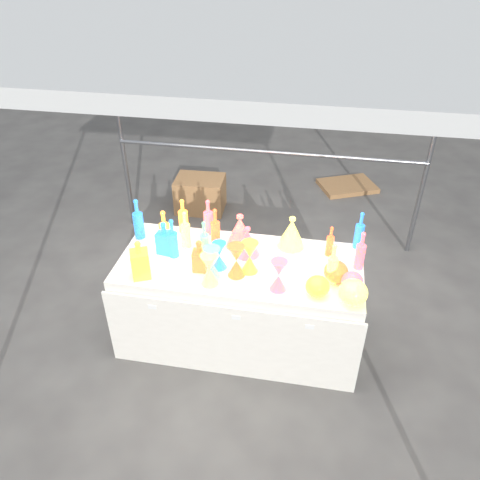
% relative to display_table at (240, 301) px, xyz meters
% --- Properties ---
extents(ground, '(80.00, 80.00, 0.00)m').
position_rel_display_table_xyz_m(ground, '(-0.00, 0.01, -0.37)').
color(ground, slate).
rests_on(ground, ground).
extents(canopy_tent, '(3.15, 3.15, 2.46)m').
position_rel_display_table_xyz_m(canopy_tent, '(-0.00, 0.02, 2.01)').
color(canopy_tent, gray).
rests_on(canopy_tent, ground).
extents(display_table, '(1.84, 0.83, 0.75)m').
position_rel_display_table_xyz_m(display_table, '(0.00, 0.00, 0.00)').
color(display_table, white).
rests_on(display_table, ground).
extents(cardboard_box_closed, '(0.57, 0.43, 0.40)m').
position_rel_display_table_xyz_m(cardboard_box_closed, '(-0.83, 1.96, -0.17)').
color(cardboard_box_closed, '#AD7C4E').
rests_on(cardboard_box_closed, ground).
extents(cardboard_box_flat, '(0.82, 0.72, 0.06)m').
position_rel_display_table_xyz_m(cardboard_box_flat, '(0.90, 2.82, -0.35)').
color(cardboard_box_flat, '#AD7C4E').
rests_on(cardboard_box_flat, ground).
extents(bottle_0, '(0.10, 0.10, 0.30)m').
position_rel_display_table_xyz_m(bottle_0, '(-0.52, 0.35, 0.52)').
color(bottle_0, red).
rests_on(bottle_0, display_table).
extents(bottle_1, '(0.11, 0.11, 0.34)m').
position_rel_display_table_xyz_m(bottle_1, '(-0.84, 0.20, 0.55)').
color(bottle_1, '#198A3C').
rests_on(bottle_1, display_table).
extents(bottle_2, '(0.09, 0.09, 0.33)m').
position_rel_display_table_xyz_m(bottle_2, '(-0.22, 0.19, 0.54)').
color(bottle_2, orange).
rests_on(bottle_2, display_table).
extents(bottle_3, '(0.09, 0.09, 0.30)m').
position_rel_display_table_xyz_m(bottle_3, '(-0.32, 0.36, 0.53)').
color(bottle_3, '#2321C1').
rests_on(bottle_3, display_table).
extents(bottle_4, '(0.09, 0.09, 0.31)m').
position_rel_display_table_xyz_m(bottle_4, '(-0.45, 0.14, 0.53)').
color(bottle_4, teal).
rests_on(bottle_4, display_table).
extents(bottle_5, '(0.08, 0.08, 0.31)m').
position_rel_display_table_xyz_m(bottle_5, '(-0.27, 0.03, 0.53)').
color(bottle_5, '#A32071').
rests_on(bottle_5, display_table).
extents(bottle_6, '(0.11, 0.11, 0.32)m').
position_rel_display_table_xyz_m(bottle_6, '(-0.60, 0.11, 0.54)').
color(bottle_6, red).
rests_on(bottle_6, display_table).
extents(bottle_7, '(0.08, 0.08, 0.32)m').
position_rel_display_table_xyz_m(bottle_7, '(-0.50, 0.00, 0.54)').
color(bottle_7, '#198A3C').
rests_on(bottle_7, display_table).
extents(decanter_0, '(0.17, 0.17, 0.30)m').
position_rel_display_table_xyz_m(decanter_0, '(-0.66, -0.27, 0.52)').
color(decanter_0, red).
rests_on(decanter_0, display_table).
extents(decanter_1, '(0.11, 0.11, 0.25)m').
position_rel_display_table_xyz_m(decanter_1, '(-0.27, -0.12, 0.50)').
color(decanter_1, orange).
rests_on(decanter_1, display_table).
extents(decanter_2, '(0.12, 0.12, 0.27)m').
position_rel_display_table_xyz_m(decanter_2, '(-0.58, 0.04, 0.51)').
color(decanter_2, '#198A3C').
rests_on(decanter_2, display_table).
extents(hourglass_0, '(0.13, 0.13, 0.25)m').
position_rel_display_table_xyz_m(hourglass_0, '(0.00, -0.14, 0.50)').
color(hourglass_0, orange).
rests_on(hourglass_0, display_table).
extents(hourglass_1, '(0.14, 0.14, 0.24)m').
position_rel_display_table_xyz_m(hourglass_1, '(0.31, -0.24, 0.49)').
color(hourglass_1, '#2321C1').
rests_on(hourglass_1, display_table).
extents(hourglass_2, '(0.13, 0.13, 0.24)m').
position_rel_display_table_xyz_m(hourglass_2, '(-0.16, -0.27, 0.50)').
color(hourglass_2, teal).
rests_on(hourglass_2, display_table).
extents(hourglass_3, '(0.13, 0.13, 0.25)m').
position_rel_display_table_xyz_m(hourglass_3, '(-0.16, -0.19, 0.50)').
color(hourglass_3, '#A32071').
rests_on(hourglass_3, display_table).
extents(hourglass_4, '(0.16, 0.16, 0.25)m').
position_rel_display_table_xyz_m(hourglass_4, '(0.09, -0.08, 0.50)').
color(hourglass_4, red).
rests_on(hourglass_4, display_table).
extents(hourglass_5, '(0.12, 0.12, 0.22)m').
position_rel_display_table_xyz_m(hourglass_5, '(-0.13, -0.08, 0.48)').
color(hourglass_5, '#198A3C').
rests_on(hourglass_5, display_table).
extents(globe_0, '(0.20, 0.20, 0.13)m').
position_rel_display_table_xyz_m(globe_0, '(0.57, -0.26, 0.44)').
color(globe_0, red).
rests_on(globe_0, display_table).
extents(globe_1, '(0.23, 0.23, 0.15)m').
position_rel_display_table_xyz_m(globe_1, '(0.80, -0.30, 0.45)').
color(globe_1, teal).
rests_on(globe_1, display_table).
extents(globe_2, '(0.17, 0.17, 0.14)m').
position_rel_display_table_xyz_m(globe_2, '(0.69, -0.08, 0.44)').
color(globe_2, orange).
rests_on(globe_2, display_table).
extents(globe_3, '(0.19, 0.19, 0.12)m').
position_rel_display_table_xyz_m(globe_3, '(0.80, -0.15, 0.44)').
color(globe_3, '#2321C1').
rests_on(globe_3, display_table).
extents(lampshade_1, '(0.29, 0.29, 0.27)m').
position_rel_display_table_xyz_m(lampshade_1, '(-0.04, 0.23, 0.51)').
color(lampshade_1, yellow).
rests_on(lampshade_1, display_table).
extents(lampshade_2, '(0.24, 0.24, 0.23)m').
position_rel_display_table_xyz_m(lampshade_2, '(0.03, 0.13, 0.49)').
color(lampshade_2, '#2321C1').
rests_on(lampshade_2, display_table).
extents(lampshade_3, '(0.25, 0.25, 0.26)m').
position_rel_display_table_xyz_m(lampshade_3, '(0.35, 0.29, 0.50)').
color(lampshade_3, teal).
rests_on(lampshade_3, display_table).
extents(bottle_8, '(0.08, 0.08, 0.31)m').
position_rel_display_table_xyz_m(bottle_8, '(0.86, 0.37, 0.53)').
color(bottle_8, '#198A3C').
rests_on(bottle_8, display_table).
extents(bottle_9, '(0.07, 0.07, 0.25)m').
position_rel_display_table_xyz_m(bottle_9, '(0.64, 0.23, 0.50)').
color(bottle_9, orange).
rests_on(bottle_9, display_table).
extents(bottle_10, '(0.08, 0.08, 0.31)m').
position_rel_display_table_xyz_m(bottle_10, '(0.86, 0.10, 0.53)').
color(bottle_10, '#2321C1').
rests_on(bottle_10, display_table).
extents(bottle_11, '(0.09, 0.09, 0.32)m').
position_rel_display_table_xyz_m(bottle_11, '(0.66, -0.11, 0.54)').
color(bottle_11, teal).
rests_on(bottle_11, display_table).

